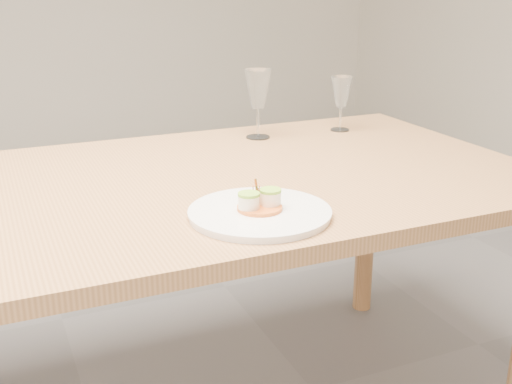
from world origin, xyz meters
name	(u,v)px	position (x,y,z in m)	size (l,w,h in m)	color
dining_table	(79,220)	(0.00, 0.00, 0.68)	(2.40, 1.00, 0.75)	#B4804E
dinner_plate	(260,211)	(0.34, -0.31, 0.76)	(0.31, 0.31, 0.08)	white
wine_glass_1	(258,90)	(0.62, 0.34, 0.90)	(0.09, 0.09, 0.22)	white
wine_glass_2	(341,93)	(0.92, 0.32, 0.88)	(0.07, 0.07, 0.18)	white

